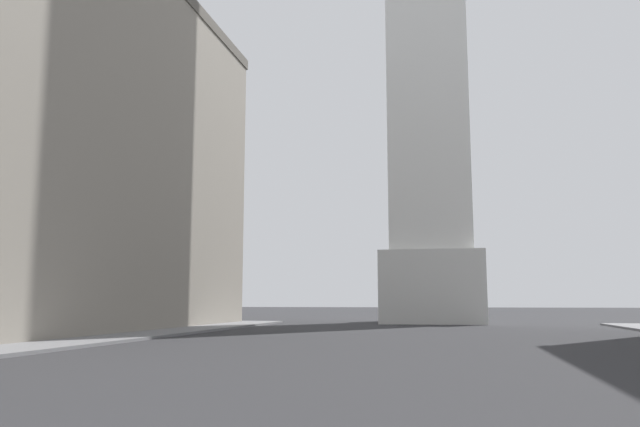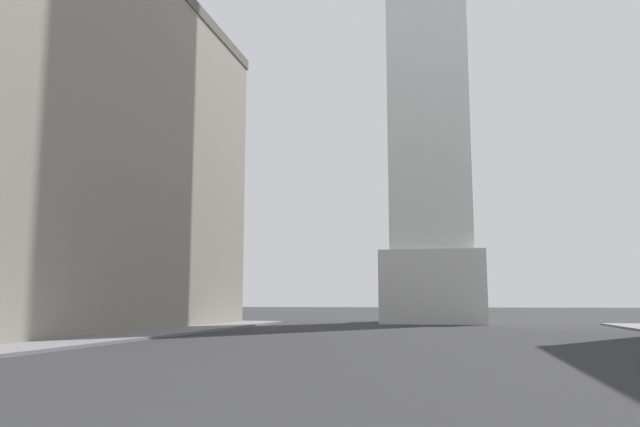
# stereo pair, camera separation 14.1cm
# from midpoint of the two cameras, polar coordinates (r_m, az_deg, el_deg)

# --- Properties ---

